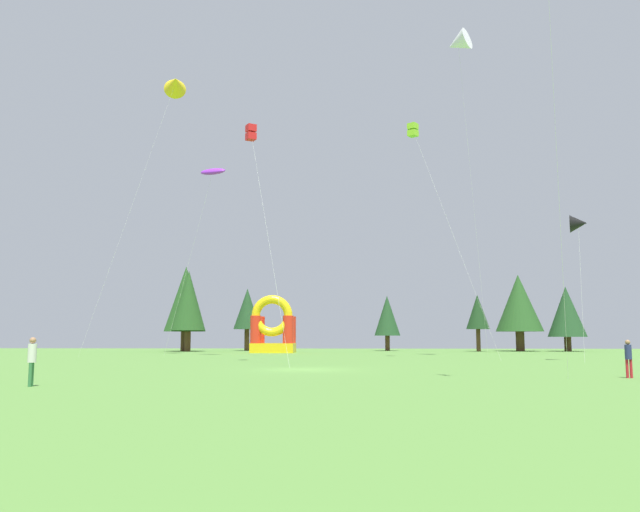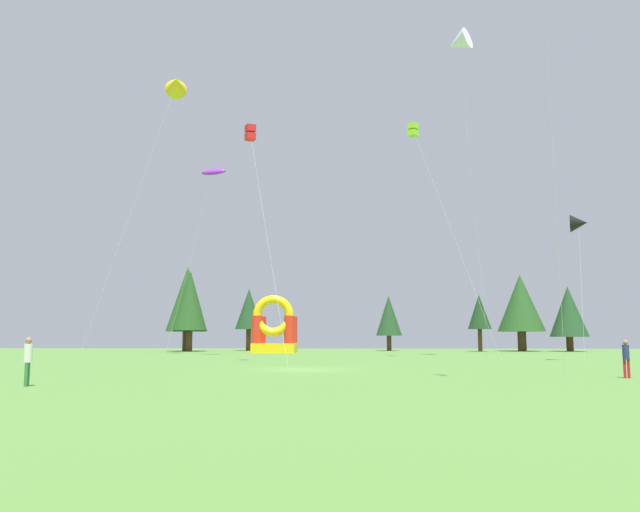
{
  "view_description": "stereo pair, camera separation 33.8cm",
  "coord_description": "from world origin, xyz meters",
  "px_view_note": "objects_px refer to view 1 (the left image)",
  "views": [
    {
      "loc": [
        2.47,
        -36.35,
        1.85
      ],
      "look_at": [
        0.0,
        15.27,
        8.18
      ],
      "focal_mm": 36.67,
      "sensor_mm": 36.0,
      "label": 1
    },
    {
      "loc": [
        2.81,
        -36.33,
        1.85
      ],
      "look_at": [
        0.0,
        15.27,
        8.18
      ],
      "focal_mm": 36.67,
      "sensor_mm": 36.0,
      "label": 2
    }
  ],
  "objects_px": {
    "kite_black_delta": "(578,223)",
    "kite_yellow_delta": "(175,84)",
    "kite_purple_parafoil": "(213,172)",
    "kite_white_delta": "(458,43)",
    "inflatable_yellow_castle": "(273,332)",
    "kite_lime_box": "(413,131)",
    "person_near_camera": "(32,357)",
    "kite_red_box": "(251,133)",
    "person_midfield": "(628,355)"
  },
  "relations": [
    {
      "from": "kite_white_delta",
      "to": "person_midfield",
      "type": "distance_m",
      "value": 37.66
    },
    {
      "from": "kite_purple_parafoil",
      "to": "inflatable_yellow_castle",
      "type": "relative_size",
      "value": 2.81
    },
    {
      "from": "kite_red_box",
      "to": "person_midfield",
      "type": "distance_m",
      "value": 28.27
    },
    {
      "from": "kite_black_delta",
      "to": "kite_yellow_delta",
      "type": "height_order",
      "value": "kite_yellow_delta"
    },
    {
      "from": "kite_black_delta",
      "to": "kite_yellow_delta",
      "type": "relative_size",
      "value": 0.4
    },
    {
      "from": "kite_purple_parafoil",
      "to": "kite_lime_box",
      "type": "bearing_deg",
      "value": -15.34
    },
    {
      "from": "kite_lime_box",
      "to": "person_midfield",
      "type": "relative_size",
      "value": 11.74
    },
    {
      "from": "person_midfield",
      "to": "inflatable_yellow_castle",
      "type": "xyz_separation_m",
      "value": [
        -20.85,
        41.99,
        1.29
      ]
    },
    {
      "from": "kite_yellow_delta",
      "to": "person_near_camera",
      "type": "height_order",
      "value": "kite_yellow_delta"
    },
    {
      "from": "person_near_camera",
      "to": "kite_black_delta",
      "type": "bearing_deg",
      "value": 124.13
    },
    {
      "from": "kite_purple_parafoil",
      "to": "kite_yellow_delta",
      "type": "relative_size",
      "value": 0.65
    },
    {
      "from": "kite_purple_parafoil",
      "to": "person_near_camera",
      "type": "bearing_deg",
      "value": -88.31
    },
    {
      "from": "kite_white_delta",
      "to": "kite_yellow_delta",
      "type": "xyz_separation_m",
      "value": [
        -26.51,
        3.57,
        -1.9
      ]
    },
    {
      "from": "kite_purple_parafoil",
      "to": "kite_red_box",
      "type": "xyz_separation_m",
      "value": [
        5.84,
        -14.65,
        -1.04
      ]
    },
    {
      "from": "kite_purple_parafoil",
      "to": "kite_yellow_delta",
      "type": "bearing_deg",
      "value": 168.01
    },
    {
      "from": "kite_black_delta",
      "to": "inflatable_yellow_castle",
      "type": "xyz_separation_m",
      "value": [
        -25.4,
        23.42,
        -7.79
      ]
    },
    {
      "from": "kite_white_delta",
      "to": "kite_yellow_delta",
      "type": "height_order",
      "value": "kite_white_delta"
    },
    {
      "from": "kite_black_delta",
      "to": "kite_red_box",
      "type": "distance_m",
      "value": 24.84
    },
    {
      "from": "kite_white_delta",
      "to": "inflatable_yellow_castle",
      "type": "relative_size",
      "value": 4.64
    },
    {
      "from": "kite_purple_parafoil",
      "to": "kite_lime_box",
      "type": "height_order",
      "value": "kite_lime_box"
    },
    {
      "from": "kite_black_delta",
      "to": "person_midfield",
      "type": "height_order",
      "value": "kite_black_delta"
    },
    {
      "from": "kite_lime_box",
      "to": "inflatable_yellow_castle",
      "type": "xyz_separation_m",
      "value": [
        -13.92,
        17.96,
        -16.81
      ]
    },
    {
      "from": "kite_lime_box",
      "to": "person_near_camera",
      "type": "height_order",
      "value": "kite_lime_box"
    },
    {
      "from": "kite_purple_parafoil",
      "to": "kite_black_delta",
      "type": "bearing_deg",
      "value": -19.41
    },
    {
      "from": "kite_black_delta",
      "to": "kite_purple_parafoil",
      "type": "height_order",
      "value": "kite_purple_parafoil"
    },
    {
      "from": "kite_lime_box",
      "to": "kite_purple_parafoil",
      "type": "bearing_deg",
      "value": 164.66
    },
    {
      "from": "kite_purple_parafoil",
      "to": "kite_lime_box",
      "type": "xyz_separation_m",
      "value": [
        18.12,
        -4.97,
        2.08
      ]
    },
    {
      "from": "person_midfield",
      "to": "person_near_camera",
      "type": "xyz_separation_m",
      "value": [
        -24.01,
        -6.02,
        0.07
      ]
    },
    {
      "from": "person_midfield",
      "to": "kite_yellow_delta",
      "type": "bearing_deg",
      "value": -34.42
    },
    {
      "from": "kite_lime_box",
      "to": "person_midfield",
      "type": "height_order",
      "value": "kite_lime_box"
    },
    {
      "from": "kite_purple_parafoil",
      "to": "kite_yellow_delta",
      "type": "xyz_separation_m",
      "value": [
        -4.03,
        0.85,
        8.93
      ]
    },
    {
      "from": "kite_white_delta",
      "to": "person_near_camera",
      "type": "relative_size",
      "value": 16.14
    },
    {
      "from": "kite_black_delta",
      "to": "inflatable_yellow_castle",
      "type": "height_order",
      "value": "kite_black_delta"
    },
    {
      "from": "kite_white_delta",
      "to": "kite_purple_parafoil",
      "type": "bearing_deg",
      "value": 173.11
    },
    {
      "from": "kite_black_delta",
      "to": "kite_red_box",
      "type": "bearing_deg",
      "value": -169.91
    },
    {
      "from": "person_near_camera",
      "to": "inflatable_yellow_castle",
      "type": "relative_size",
      "value": 0.29
    },
    {
      "from": "kite_lime_box",
      "to": "person_midfield",
      "type": "bearing_deg",
      "value": -73.92
    },
    {
      "from": "kite_white_delta",
      "to": "inflatable_yellow_castle",
      "type": "xyz_separation_m",
      "value": [
        -18.29,
        15.71,
        -25.56
      ]
    },
    {
      "from": "kite_white_delta",
      "to": "inflatable_yellow_castle",
      "type": "bearing_deg",
      "value": 139.35
    },
    {
      "from": "person_midfield",
      "to": "inflatable_yellow_castle",
      "type": "distance_m",
      "value": 46.89
    },
    {
      "from": "kite_purple_parafoil",
      "to": "person_near_camera",
      "type": "xyz_separation_m",
      "value": [
        1.03,
        -35.01,
        -15.96
      ]
    },
    {
      "from": "person_near_camera",
      "to": "kite_purple_parafoil",
      "type": "bearing_deg",
      "value": 175.1
    },
    {
      "from": "kite_white_delta",
      "to": "kite_lime_box",
      "type": "xyz_separation_m",
      "value": [
        -4.37,
        -2.26,
        -8.74
      ]
    },
    {
      "from": "kite_red_box",
      "to": "inflatable_yellow_castle",
      "type": "xyz_separation_m",
      "value": [
        -1.64,
        27.64,
        -13.69
      ]
    },
    {
      "from": "kite_lime_box",
      "to": "person_near_camera",
      "type": "distance_m",
      "value": 38.98
    },
    {
      "from": "kite_white_delta",
      "to": "kite_red_box",
      "type": "bearing_deg",
      "value": -144.35
    },
    {
      "from": "kite_red_box",
      "to": "person_near_camera",
      "type": "xyz_separation_m",
      "value": [
        -4.81,
        -20.36,
        -14.92
      ]
    },
    {
      "from": "kite_yellow_delta",
      "to": "inflatable_yellow_castle",
      "type": "relative_size",
      "value": 4.34
    },
    {
      "from": "kite_purple_parafoil",
      "to": "inflatable_yellow_castle",
      "type": "xyz_separation_m",
      "value": [
        4.2,
        12.99,
        -14.73
      ]
    },
    {
      "from": "kite_lime_box",
      "to": "kite_black_delta",
      "type": "bearing_deg",
      "value": -25.42
    }
  ]
}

